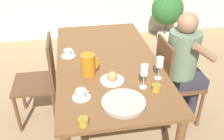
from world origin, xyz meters
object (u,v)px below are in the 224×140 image
teacup_across (68,53)px  jam_jar_amber (83,121)px  wine_glass_juice (160,63)px  potted_plant (167,11)px  teacup_near_person (81,94)px  serving_tray (124,103)px  jam_jar_red (156,88)px  person_seated (185,61)px  bread_plate (112,78)px  wine_glass_water (144,71)px  chair_person_side (173,79)px  chair_opposite (41,79)px  red_pitcher (88,65)px

teacup_across → jam_jar_amber: bearing=-85.5°
wine_glass_juice → potted_plant: 2.39m
teacup_near_person → serving_tray: teacup_near_person is taller
jam_jar_red → person_seated: bearing=45.6°
wine_glass_juice → potted_plant: (0.92, 2.19, -0.32)m
bread_plate → potted_plant: size_ratio=0.23×
wine_glass_water → wine_glass_juice: wine_glass_water is taller
chair_person_side → teacup_across: 1.09m
teacup_near_person → serving_tray: 0.33m
jam_jar_amber → person_seated: bearing=35.5°
wine_glass_water → jam_jar_amber: 0.62m
bread_plate → wine_glass_water: bearing=-30.2°
jam_jar_amber → potted_plant: size_ratio=0.08×
teacup_near_person → potted_plant: size_ratio=0.16×
chair_opposite → teacup_across: size_ratio=6.61×
chair_opposite → red_pitcher: 0.69m
teacup_near_person → jam_jar_red: (0.58, -0.01, 0.00)m
wine_glass_water → teacup_across: (-0.58, 0.64, -0.12)m
teacup_near_person → jam_jar_amber: teacup_near_person is taller
wine_glass_water → serving_tray: (-0.20, -0.19, -0.14)m
person_seated → teacup_across: person_seated is taller
chair_person_side → jam_jar_red: bearing=-37.4°
wine_glass_water → wine_glass_juice: bearing=33.7°
serving_tray → jam_jar_amber: size_ratio=4.70×
chair_person_side → potted_plant: 1.99m
teacup_across → jam_jar_amber: (0.08, -0.98, 0.00)m
wine_glass_water → bread_plate: size_ratio=1.03×
chair_person_side → bread_plate: size_ratio=4.62×
chair_opposite → wine_glass_water: size_ratio=4.50×
serving_tray → potted_plant: 2.80m
chair_person_side → bread_plate: 0.78m
bread_plate → potted_plant: (1.31, 2.16, -0.20)m
jam_jar_amber → jam_jar_red: size_ratio=1.00×
chair_opposite → serving_tray: size_ratio=2.86×
serving_tray → bread_plate: bread_plate is taller
wine_glass_juice → teacup_across: bearing=144.4°
bread_plate → potted_plant: 2.54m
bread_plate → teacup_near_person: bearing=-145.7°
chair_person_side → wine_glass_water: (-0.45, -0.41, 0.39)m
red_pitcher → jam_jar_red: (0.50, -0.33, -0.07)m
potted_plant → wine_glass_water: bearing=-115.2°
person_seated → potted_plant: person_seated is taller
red_pitcher → teacup_near_person: red_pitcher is taller
bread_plate → jam_jar_red: (0.32, -0.20, 0.00)m
teacup_near_person → red_pitcher: bearing=75.2°
chair_person_side → wine_glass_juice: (-0.29, -0.30, 0.39)m
person_seated → jam_jar_red: size_ratio=17.32×
wine_glass_water → bread_plate: bearing=149.8°
red_pitcher → teacup_near_person: size_ratio=1.36×
person_seated → teacup_near_person: person_seated is taller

